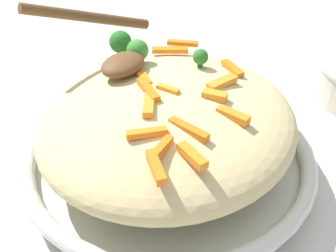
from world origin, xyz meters
The scene contains 22 objects.
ground_plane centered at (0.00, 0.00, 0.00)m, with size 2.40×2.40×0.00m, color beige.
serving_bowl centered at (0.00, 0.00, 0.02)m, with size 0.32×0.32×0.04m.
pasta_mound centered at (0.00, 0.00, 0.07)m, with size 0.29×0.27×0.08m, color #DBC689.
carrot_piece_0 centered at (0.00, 0.00, 0.11)m, with size 0.02×0.01×0.01m, color orange.
carrot_piece_1 centered at (0.07, 0.02, 0.11)m, with size 0.04×0.01×0.01m, color orange.
carrot_piece_2 centered at (0.08, 0.04, 0.11)m, with size 0.03×0.01×0.01m, color orange.
carrot_piece_3 centered at (0.04, 0.05, 0.11)m, with size 0.04×0.01×0.01m, color orange.
carrot_piece_4 centered at (-0.02, 0.04, 0.11)m, with size 0.02×0.01×0.01m, color orange.
carrot_piece_5 centered at (-0.11, -0.05, 0.11)m, with size 0.04×0.01×0.01m, color orange.
carrot_piece_6 centered at (0.01, -0.01, 0.11)m, with size 0.04×0.01×0.01m, color orange.
carrot_piece_7 centered at (-0.01, -0.03, 0.11)m, with size 0.03×0.01×0.01m, color orange.
carrot_piece_8 centered at (-0.09, 0.03, 0.11)m, with size 0.04×0.01×0.01m, color orange.
carrot_piece_9 centered at (-0.09, -0.05, 0.11)m, with size 0.04×0.01×0.01m, color orange.
carrot_piece_10 centered at (0.00, 0.07, 0.11)m, with size 0.03×0.01×0.01m, color orange.
carrot_piece_11 centered at (-0.04, 0.04, 0.11)m, with size 0.04×0.01×0.01m, color orange.
carrot_piece_12 centered at (0.10, 0.05, 0.11)m, with size 0.04×0.01×0.01m, color orange.
carrot_piece_13 centered at (0.03, 0.00, 0.11)m, with size 0.03×0.01×0.01m, color orange.
carrot_piece_14 centered at (0.07, 0.07, 0.11)m, with size 0.03×0.01×0.01m, color orange.
broccoli_floret_0 centered at (-0.04, -0.07, 0.12)m, with size 0.02×0.02×0.03m.
broccoli_floret_1 centered at (-0.07, 0.00, 0.12)m, with size 0.02×0.02×0.02m.
broccoli_floret_2 centered at (-0.05, -0.10, 0.12)m, with size 0.03×0.03×0.03m.
serving_spoon centered at (-0.02, -0.09, 0.13)m, with size 0.15×0.13×0.07m.
Camera 1 is at (0.32, 0.20, 0.34)m, focal length 47.13 mm.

